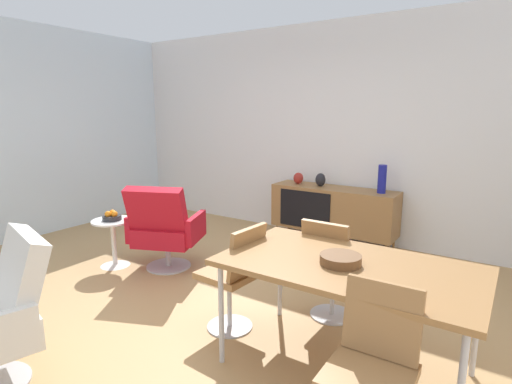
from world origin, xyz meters
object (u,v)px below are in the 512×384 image
at_px(wooden_bowl_on_table, 341,259).
at_px(dining_chair_front_right, 373,367).
at_px(vase_ceramic_small, 298,178).
at_px(side_table_round, 113,237).
at_px(sideboard, 333,209).
at_px(dining_table, 348,270).
at_px(vase_sculptural_dark, 320,180).
at_px(vase_cobalt, 382,179).
at_px(lounge_chair_red, 164,227).
at_px(fruit_bowl, 112,216).
at_px(dining_chair_back_left, 331,265).
at_px(dining_chair_near_window, 235,273).

height_order(wooden_bowl_on_table, dining_chair_front_right, dining_chair_front_right).
relative_size(vase_ceramic_small, side_table_round, 0.29).
bearing_deg(wooden_bowl_on_table, sideboard, 113.70).
distance_m(dining_table, wooden_bowl_on_table, 0.09).
height_order(sideboard, vase_sculptural_dark, vase_sculptural_dark).
height_order(vase_cobalt, wooden_bowl_on_table, vase_cobalt).
distance_m(vase_cobalt, dining_chair_front_right, 3.13).
distance_m(sideboard, dining_table, 2.68).
relative_size(vase_ceramic_small, lounge_chair_red, 0.16).
bearing_deg(vase_sculptural_dark, vase_cobalt, 0.00).
height_order(vase_ceramic_small, fruit_bowl, vase_ceramic_small).
relative_size(dining_table, lounge_chair_red, 1.69).
xyz_separation_m(sideboard, lounge_chair_red, (-1.13, -1.85, 0.03)).
height_order(vase_sculptural_dark, lounge_chair_red, lounge_chair_red).
bearing_deg(vase_cobalt, dining_table, -77.94).
bearing_deg(wooden_bowl_on_table, dining_chair_front_right, -53.36).
xyz_separation_m(sideboard, dining_chair_front_right, (1.47, -2.98, 0.03)).
bearing_deg(side_table_round, dining_chair_back_left, 5.26).
xyz_separation_m(sideboard, fruit_bowl, (-1.68, -2.09, 0.12)).
height_order(vase_sculptural_dark, vase_ceramic_small, vase_sculptural_dark).
bearing_deg(vase_cobalt, lounge_chair_red, -133.02).
bearing_deg(dining_table, dining_chair_near_window, -179.75).
bearing_deg(lounge_chair_red, vase_sculptural_dark, 63.12).
height_order(dining_table, dining_chair_front_right, dining_chair_front_right).
xyz_separation_m(wooden_bowl_on_table, side_table_round, (-2.76, 0.37, -0.45)).
bearing_deg(side_table_round, vase_ceramic_small, 60.80).
distance_m(vase_sculptural_dark, dining_chair_back_left, 2.12).
distance_m(sideboard, dining_chair_front_right, 3.32).
xyz_separation_m(vase_cobalt, wooden_bowl_on_table, (0.48, -2.46, -0.12)).
distance_m(vase_sculptural_dark, side_table_round, 2.61).
xyz_separation_m(vase_ceramic_small, dining_chair_back_left, (1.28, -1.86, -0.33)).
bearing_deg(lounge_chair_red, dining_chair_near_window, -22.89).
height_order(vase_cobalt, dining_chair_back_left, vase_cobalt).
xyz_separation_m(vase_sculptural_dark, dining_chair_near_window, (0.42, -2.43, -0.34)).
relative_size(dining_table, dining_chair_near_window, 1.87).
relative_size(vase_cobalt, dining_chair_front_right, 0.39).
bearing_deg(side_table_round, fruit_bowl, -74.06).
relative_size(vase_ceramic_small, dining_table, 0.09).
relative_size(sideboard, lounge_chair_red, 1.69).
height_order(dining_chair_front_right, dining_chair_near_window, same).
bearing_deg(dining_table, vase_sculptural_dark, 118.36).
height_order(dining_table, dining_chair_near_window, dining_chair_near_window).
height_order(dining_table, wooden_bowl_on_table, wooden_bowl_on_table).
relative_size(dining_table, dining_chair_front_right, 1.87).
height_order(sideboard, dining_chair_back_left, dining_chair_back_left).
distance_m(vase_ceramic_small, wooden_bowl_on_table, 2.93).
bearing_deg(vase_ceramic_small, dining_chair_back_left, -55.55).
distance_m(vase_ceramic_small, dining_chair_near_window, 2.56).
relative_size(dining_table, wooden_bowl_on_table, 6.15).
bearing_deg(sideboard, fruit_bowl, -128.81).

